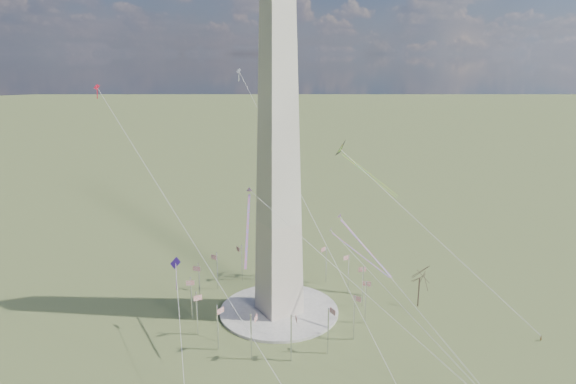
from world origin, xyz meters
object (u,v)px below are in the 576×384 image
tree_near (420,276)px  kite_delta_black (344,152)px  washington_monument (278,157)px  person_east (541,338)px

tree_near → kite_delta_black: 45.99m
washington_monument → tree_near: washington_monument is taller
kite_delta_black → person_east: bearing=72.7°
kite_delta_black → tree_near: bearing=68.6°
washington_monument → person_east: bearing=-43.1°
tree_near → person_east: tree_near is taller
kite_delta_black → washington_monument: bearing=-20.0°
washington_monument → tree_near: 57.47m
washington_monument → kite_delta_black: 31.93m
person_east → kite_delta_black: bearing=-104.6°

